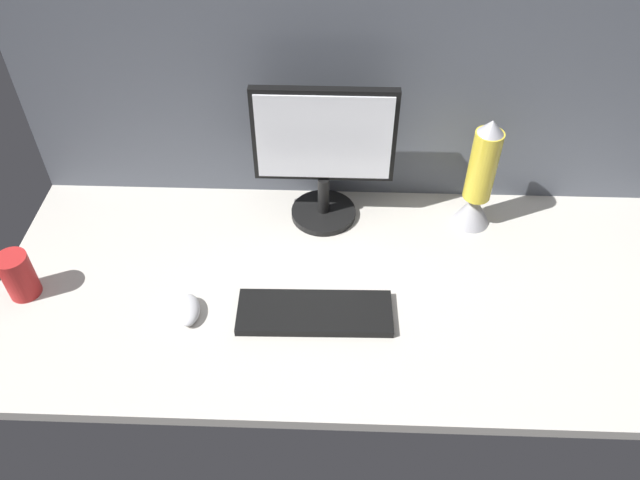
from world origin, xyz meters
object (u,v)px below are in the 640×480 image
lava_lamp (479,182)px  mug_red_plastic (18,275)px  mouse (188,310)px  keyboard (315,313)px  monitor (324,151)px

lava_lamp → mug_red_plastic: bearing=-165.2°
mug_red_plastic → lava_lamp: 118.07cm
mouse → mug_red_plastic: mug_red_plastic is taller
mouse → keyboard: bearing=-7.0°
mug_red_plastic → lava_lamp: size_ratio=0.37×
keyboard → lava_lamp: (41.99, 34.95, 12.86)cm
mouse → mug_red_plastic: (-41.73, 5.63, 4.45)cm
monitor → mug_red_plastic: (-72.92, -31.90, -15.32)cm
monitor → lava_lamp: 41.73cm
keyboard → mouse: bearing=-179.7°
mug_red_plastic → lava_lamp: (113.91, 30.08, 7.71)cm
mug_red_plastic → lava_lamp: bearing=14.8°
mug_red_plastic → monitor: bearing=23.6°
keyboard → mug_red_plastic: bearing=175.0°
mouse → lava_lamp: bearing=17.9°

